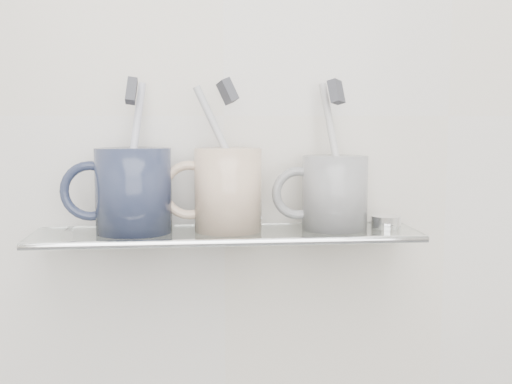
{
  "coord_description": "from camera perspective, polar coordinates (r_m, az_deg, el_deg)",
  "views": [
    {
      "loc": [
        -0.04,
        0.21,
        1.25
      ],
      "look_at": [
        0.04,
        1.04,
        1.15
      ],
      "focal_mm": 45.0,
      "sensor_mm": 36.0,
      "label": 1
    }
  ],
  "objects": [
    {
      "name": "mug_center",
      "position": [
        0.84,
        -2.5,
        0.2
      ],
      "size": [
        0.11,
        0.11,
        0.11
      ],
      "primitive_type": "cylinder",
      "rotation": [
        0.0,
        0.0,
        -0.31
      ],
      "color": "beige",
      "rests_on": "shelf_glass"
    },
    {
      "name": "shelf_rail",
      "position": [
        0.78,
        -2.39,
        -4.51
      ],
      "size": [
        0.5,
        0.01,
        0.01
      ],
      "primitive_type": "cylinder",
      "rotation": [
        0.0,
        1.57,
        0.0
      ],
      "color": "silver",
      "rests_on": "shelf_glass"
    },
    {
      "name": "mug_left",
      "position": [
        0.84,
        -10.82,
        0.13
      ],
      "size": [
        0.12,
        0.12,
        0.11
      ],
      "primitive_type": "cylinder",
      "rotation": [
        0.0,
        0.0,
        0.34
      ],
      "color": "#212A40",
      "rests_on": "shelf_glass"
    },
    {
      "name": "bristles_center",
      "position": [
        0.83,
        -2.55,
        8.93
      ],
      "size": [
        0.03,
        0.03,
        0.04
      ],
      "primitive_type": "cube",
      "rotation": [
        -0.25,
        -0.37,
        0.42
      ],
      "color": "#3B3C43",
      "rests_on": "toothbrush_center"
    },
    {
      "name": "bracket_right",
      "position": [
        0.92,
        10.4,
        -3.64
      ],
      "size": [
        0.02,
        0.03,
        0.02
      ],
      "primitive_type": "cylinder",
      "rotation": [
        1.57,
        0.0,
        0.0
      ],
      "color": "silver",
      "rests_on": "wall_back"
    },
    {
      "name": "shelf_glass",
      "position": [
        0.84,
        -2.61,
        -3.78
      ],
      "size": [
        0.5,
        0.12,
        0.01
      ],
      "primitive_type": "cube",
      "color": "silver",
      "rests_on": "wall_back"
    },
    {
      "name": "toothbrush_right",
      "position": [
        0.85,
        7.07,
        3.45
      ],
      "size": [
        0.04,
        0.06,
        0.19
      ],
      "primitive_type": "cylinder",
      "rotation": [
        -0.12,
        -0.26,
        -0.61
      ],
      "color": "#BBB3AA",
      "rests_on": "mug_right"
    },
    {
      "name": "mug_right_handle",
      "position": [
        0.85,
        3.77,
        -0.1
      ],
      "size": [
        0.07,
        0.01,
        0.07
      ],
      "primitive_type": "torus",
      "rotation": [
        1.57,
        0.0,
        0.0
      ],
      "color": "silver",
      "rests_on": "mug_right"
    },
    {
      "name": "mug_center_handle",
      "position": [
        0.83,
        -5.92,
        0.17
      ],
      "size": [
        0.08,
        0.01,
        0.08
      ],
      "primitive_type": "torus",
      "rotation": [
        1.57,
        0.0,
        0.0
      ],
      "color": "beige",
      "rests_on": "mug_center"
    },
    {
      "name": "wall_back",
      "position": [
        0.89,
        -2.88,
        6.77
      ],
      "size": [
        2.5,
        0.0,
        2.5
      ],
      "primitive_type": "plane",
      "rotation": [
        1.57,
        0.0,
        0.0
      ],
      "color": "silver",
      "rests_on": "ground"
    },
    {
      "name": "bracket_left",
      "position": [
        0.9,
        -16.26,
        -4.03
      ],
      "size": [
        0.02,
        0.03,
        0.02
      ],
      "primitive_type": "cylinder",
      "rotation": [
        1.57,
        0.0,
        0.0
      ],
      "color": "silver",
      "rests_on": "wall_back"
    },
    {
      "name": "toothbrush_center",
      "position": [
        0.83,
        -2.52,
        3.42
      ],
      "size": [
        0.09,
        0.03,
        0.18
      ],
      "primitive_type": "cylinder",
      "rotation": [
        -0.25,
        -0.37,
        0.42
      ],
      "color": "#B4B5B7",
      "rests_on": "mug_center"
    },
    {
      "name": "mug_left_handle",
      "position": [
        0.84,
        -14.52,
        0.08
      ],
      "size": [
        0.08,
        0.01,
        0.08
      ],
      "primitive_type": "torus",
      "rotation": [
        1.57,
        0.0,
        0.0
      ],
      "color": "#212A40",
      "rests_on": "mug_left"
    },
    {
      "name": "toothbrush_left",
      "position": [
        0.83,
        -10.89,
        3.31
      ],
      "size": [
        0.03,
        0.06,
        0.19
      ],
      "primitive_type": "cylinder",
      "rotation": [
        -0.28,
        0.14,
        0.03
      ],
      "color": "silver",
      "rests_on": "mug_left"
    },
    {
      "name": "chrome_cap",
      "position": [
        0.88,
        11.47,
        -2.62
      ],
      "size": [
        0.04,
        0.04,
        0.02
      ],
      "primitive_type": "cylinder",
      "color": "silver",
      "rests_on": "shelf_glass"
    },
    {
      "name": "bristles_left",
      "position": [
        0.83,
        -11.01,
        8.81
      ],
      "size": [
        0.02,
        0.03,
        0.04
      ],
      "primitive_type": "cube",
      "rotation": [
        -0.28,
        0.14,
        0.03
      ],
      "color": "#3B3C43",
      "rests_on": "toothbrush_left"
    },
    {
      "name": "bristles_right",
      "position": [
        0.85,
        7.14,
        8.83
      ],
      "size": [
        0.03,
        0.03,
        0.03
      ],
      "primitive_type": "cube",
      "rotation": [
        -0.12,
        -0.26,
        -0.61
      ],
      "color": "#3B3C43",
      "rests_on": "toothbrush_right"
    },
    {
      "name": "mug_right",
      "position": [
        0.86,
        7.02,
        -0.06
      ],
      "size": [
        0.11,
        0.11,
        0.1
      ],
      "primitive_type": "cylinder",
      "rotation": [
        0.0,
        0.0,
        -0.28
      ],
      "color": "silver",
      "rests_on": "shelf_glass"
    }
  ]
}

